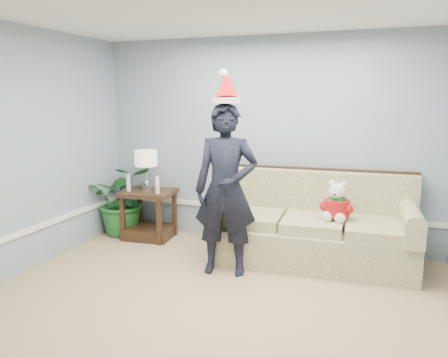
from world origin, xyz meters
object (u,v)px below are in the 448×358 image
at_px(sofa, 314,230).
at_px(table_lamp, 146,160).
at_px(side_table, 149,220).
at_px(man, 226,190).
at_px(houseplant, 124,199).
at_px(teddy_bear, 337,206).

relative_size(sofa, table_lamp, 4.26).
bearing_deg(table_lamp, sofa, -3.16).
distance_m(side_table, man, 1.74).
bearing_deg(houseplant, man, -23.69).
height_order(houseplant, man, man).
height_order(sofa, table_lamp, table_lamp).
xyz_separation_m(side_table, teddy_bear, (2.53, -0.19, 0.46)).
bearing_deg(side_table, man, -28.50).
distance_m(side_table, table_lamp, 0.83).
distance_m(sofa, table_lamp, 2.43).
bearing_deg(side_table, teddy_bear, -4.32).
bearing_deg(sofa, table_lamp, 173.61).
bearing_deg(teddy_bear, side_table, -175.58).
xyz_separation_m(sofa, table_lamp, (-2.33, 0.13, 0.71)).
bearing_deg(houseplant, sofa, -2.47).
bearing_deg(sofa, man, -144.66).
relative_size(sofa, teddy_bear, 5.07).
bearing_deg(table_lamp, houseplant, -178.18).
bearing_deg(table_lamp, man, -29.24).
height_order(sofa, houseplant, sofa).
height_order(sofa, man, man).
relative_size(table_lamp, houseplant, 0.55).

